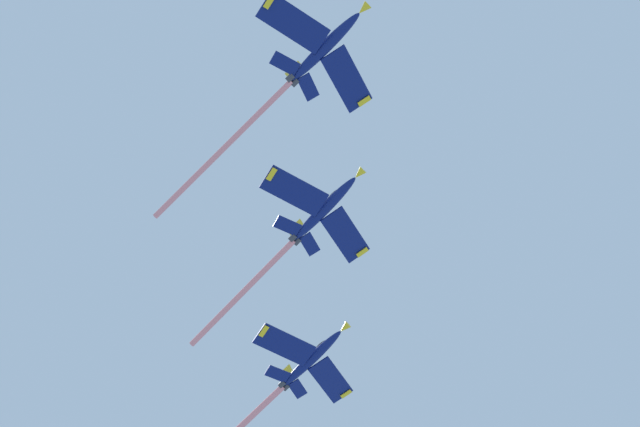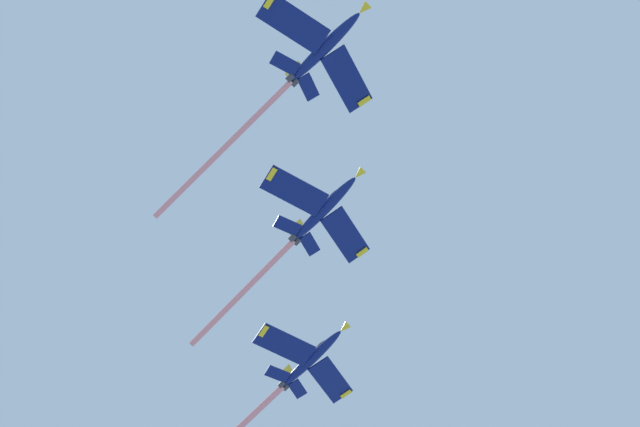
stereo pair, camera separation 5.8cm
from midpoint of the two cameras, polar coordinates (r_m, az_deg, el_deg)
jet_lead at (r=121.93m, az=-1.07°, el=8.52°), size 21.50×32.43×15.76m
jet_second at (r=130.41m, az=-0.85°, el=-0.85°), size 20.36×28.61×14.20m
jet_third at (r=144.48m, az=-2.17°, el=-10.14°), size 22.02×32.91×15.59m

